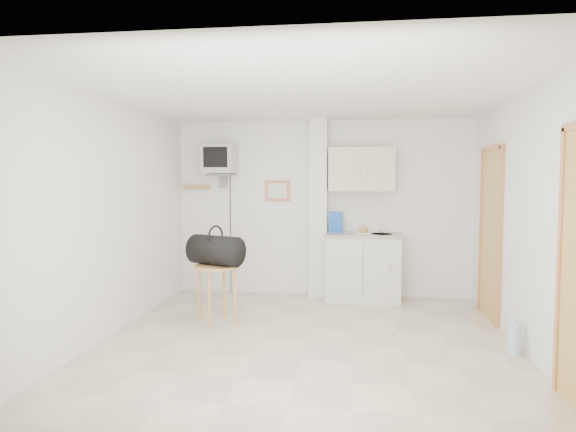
# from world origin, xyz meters

# --- Properties ---
(ground) EXTENTS (4.50, 4.50, 0.00)m
(ground) POSITION_xyz_m (0.00, 0.00, 0.00)
(ground) COLOR beige
(ground) RESTS_ON ground
(room_envelope) EXTENTS (4.24, 4.54, 2.55)m
(room_envelope) POSITION_xyz_m (0.24, 0.09, 1.54)
(room_envelope) COLOR white
(room_envelope) RESTS_ON ground
(kitchenette) EXTENTS (1.03, 0.58, 2.10)m
(kitchenette) POSITION_xyz_m (0.57, 2.00, 0.80)
(kitchenette) COLOR silver
(kitchenette) RESTS_ON ground
(crt_television) EXTENTS (0.44, 0.45, 2.15)m
(crt_television) POSITION_xyz_m (-1.45, 2.02, 1.94)
(crt_television) COLOR slate
(crt_television) RESTS_ON ground
(round_table) EXTENTS (0.53, 0.53, 0.67)m
(round_table) POSITION_xyz_m (-1.11, 0.60, 0.56)
(round_table) COLOR #B08546
(round_table) RESTS_ON ground
(duffel_bag) EXTENTS (0.71, 0.57, 0.46)m
(duffel_bag) POSITION_xyz_m (-1.12, 0.62, 0.85)
(duffel_bag) COLOR black
(duffel_bag) RESTS_ON round_table
(water_bottle) EXTENTS (0.12, 0.12, 0.36)m
(water_bottle) POSITION_xyz_m (1.98, -0.09, 0.16)
(water_bottle) COLOR #A4BDDB
(water_bottle) RESTS_ON ground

